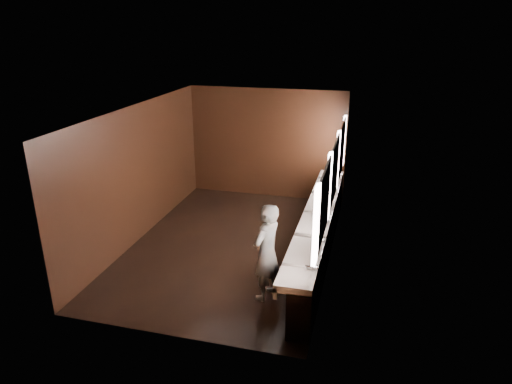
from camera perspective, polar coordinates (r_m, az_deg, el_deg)
floor at (r=9.51m, az=-2.95°, el=-6.62°), size 6.00×6.00×0.00m
ceiling at (r=8.60m, az=-3.29°, el=10.21°), size 4.00×6.00×0.02m
wall_back at (r=11.72m, az=1.34°, el=6.06°), size 4.00×0.02×2.80m
wall_front at (r=6.40m, az=-11.31°, el=-7.27°), size 4.00×0.02×2.80m
wall_left at (r=9.73m, az=-14.42°, el=2.31°), size 0.02×6.00×2.80m
wall_right at (r=8.59m, az=9.71°, el=0.24°), size 0.02×6.00×2.80m
sink_counter at (r=8.96m, az=8.05°, el=-5.07°), size 0.55×5.40×1.01m
mirror_band at (r=8.48m, az=9.72°, el=2.47°), size 0.06×5.03×1.15m
person at (r=7.46m, az=1.34°, el=-7.53°), size 0.59×0.71×1.66m
trash_bin at (r=8.80m, az=6.28°, el=-7.29°), size 0.42×0.42×0.50m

